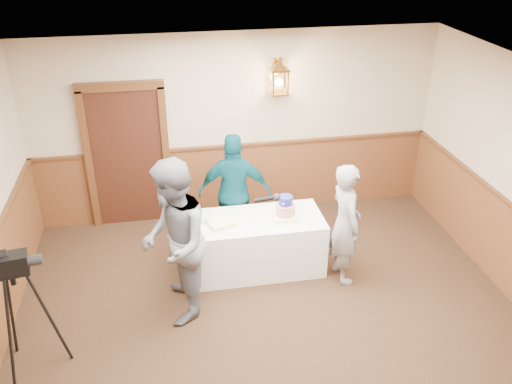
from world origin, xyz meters
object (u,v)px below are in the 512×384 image
(sheet_cake_yellow, at_px, (222,224))
(tv_camera_rig, at_px, (23,321))
(baker, at_px, (345,224))
(tiered_cake, at_px, (285,210))
(display_table, at_px, (253,244))
(assistant_p, at_px, (235,193))
(sheet_cake_green, at_px, (202,217))
(interviewer, at_px, (174,243))

(sheet_cake_yellow, xyz_separation_m, tv_camera_rig, (-2.16, -1.25, -0.15))
(baker, distance_m, tv_camera_rig, 3.78)
(tiered_cake, bearing_deg, tv_camera_rig, -156.55)
(baker, bearing_deg, display_table, 63.71)
(baker, height_order, assistant_p, assistant_p)
(tv_camera_rig, bearing_deg, sheet_cake_yellow, 20.26)
(sheet_cake_yellow, distance_m, assistant_p, 0.73)
(tiered_cake, bearing_deg, assistant_p, 131.16)
(baker, bearing_deg, tiered_cake, 56.40)
(sheet_cake_green, bearing_deg, assistant_p, 43.41)
(tv_camera_rig, bearing_deg, sheet_cake_green, 27.21)
(tiered_cake, xyz_separation_m, baker, (0.68, -0.35, -0.07))
(assistant_p, relative_size, tv_camera_rig, 1.19)
(assistant_p, bearing_deg, tiered_cake, 141.40)
(interviewer, height_order, baker, interviewer)
(display_table, bearing_deg, interviewer, -144.51)
(sheet_cake_green, distance_m, baker, 1.81)
(baker, bearing_deg, sheet_cake_yellow, 72.01)
(display_table, relative_size, assistant_p, 1.07)
(tiered_cake, distance_m, sheet_cake_green, 1.07)
(sheet_cake_yellow, height_order, interviewer, interviewer)
(interviewer, bearing_deg, tiered_cake, 118.23)
(display_table, xyz_separation_m, baker, (1.09, -0.40, 0.43))
(tiered_cake, bearing_deg, display_table, 173.66)
(sheet_cake_yellow, bearing_deg, tv_camera_rig, -149.87)
(tiered_cake, height_order, sheet_cake_green, tiered_cake)
(display_table, height_order, interviewer, interviewer)
(assistant_p, height_order, tv_camera_rig, assistant_p)
(tiered_cake, height_order, assistant_p, assistant_p)
(tv_camera_rig, bearing_deg, baker, 4.51)
(sheet_cake_green, xyz_separation_m, assistant_p, (0.50, 0.47, 0.06))
(tiered_cake, bearing_deg, sheet_cake_yellow, -177.23)
(sheet_cake_yellow, height_order, baker, baker)
(interviewer, distance_m, tv_camera_rig, 1.70)
(display_table, height_order, assistant_p, assistant_p)
(display_table, relative_size, sheet_cake_green, 5.90)
(display_table, distance_m, tv_camera_rig, 2.91)
(sheet_cake_green, height_order, assistant_p, assistant_p)
(sheet_cake_yellow, relative_size, interviewer, 0.16)
(sheet_cake_yellow, distance_m, sheet_cake_green, 0.31)
(sheet_cake_yellow, bearing_deg, baker, -11.80)
(baker, bearing_deg, interviewer, 92.69)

